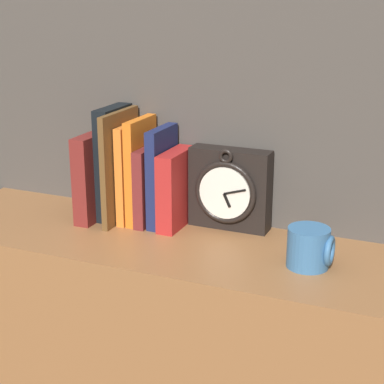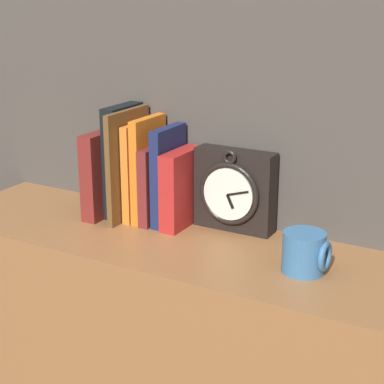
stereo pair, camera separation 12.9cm
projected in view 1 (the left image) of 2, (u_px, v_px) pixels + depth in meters
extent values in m
cube|color=#47423D|center=(227.00, 25.00, 1.36)|extent=(6.00, 0.05, 2.60)
cube|color=black|center=(230.00, 189.00, 1.40)|extent=(0.18, 0.05, 0.18)
torus|color=black|center=(225.00, 193.00, 1.38)|extent=(0.14, 0.01, 0.14)
cylinder|color=white|center=(225.00, 193.00, 1.37)|extent=(0.11, 0.01, 0.11)
cube|color=black|center=(227.00, 200.00, 1.37)|extent=(0.02, 0.00, 0.03)
cube|color=black|center=(235.00, 192.00, 1.36)|extent=(0.05, 0.00, 0.02)
torus|color=black|center=(226.00, 156.00, 1.35)|extent=(0.03, 0.01, 0.03)
cube|color=maroon|center=(97.00, 175.00, 1.46)|extent=(0.04, 0.16, 0.20)
cube|color=black|center=(114.00, 163.00, 1.46)|extent=(0.03, 0.12, 0.26)
cube|color=brown|center=(120.00, 167.00, 1.43)|extent=(0.01, 0.16, 0.25)
cube|color=orange|center=(132.00, 172.00, 1.45)|extent=(0.02, 0.12, 0.22)
cube|color=orange|center=(141.00, 170.00, 1.44)|extent=(0.02, 0.12, 0.24)
cube|color=maroon|center=(150.00, 185.00, 1.43)|extent=(0.02, 0.13, 0.18)
cube|color=navy|center=(162.00, 176.00, 1.42)|extent=(0.02, 0.12, 0.22)
cube|color=#AF2322|center=(176.00, 189.00, 1.41)|extent=(0.04, 0.13, 0.17)
cylinder|color=teal|center=(308.00, 247.00, 1.22)|extent=(0.08, 0.08, 0.08)
torus|color=teal|center=(330.00, 251.00, 1.20)|extent=(0.01, 0.06, 0.06)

